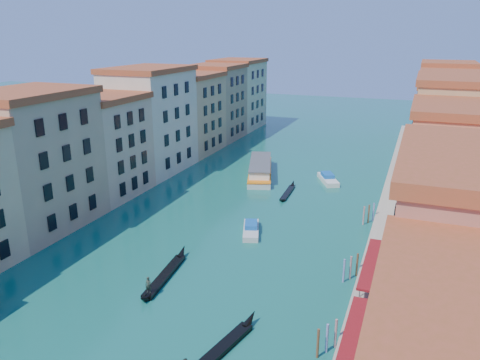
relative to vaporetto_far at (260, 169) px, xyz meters
The scene contains 11 objects.
left_bank_palazzos 25.92m from the vaporetto_far, 153.35° to the right, with size 12.80×128.40×21.00m.
right_bank_palazzos 36.72m from the vaporetto_far, 17.38° to the right, with size 12.80×128.40×21.00m.
quay 28.20m from the vaporetto_far, 22.24° to the right, with size 4.00×140.00×1.00m, color #A49985.
restaurant_awnings 58.89m from the vaporetto_far, 63.48° to the right, with size 3.20×44.55×3.12m.
mooring_poles_right 52.30m from the vaporetto_far, 63.67° to the right, with size 1.44×54.24×3.20m.
vaporetto_far is the anchor object (origin of this frame).
gondola_fore 43.34m from the vaporetto_far, 86.12° to the right, with size 2.44×13.21×2.63m.
gondola_right 55.75m from the vaporetto_far, 75.30° to the right, with size 3.86×12.92×2.60m.
gondola_far 12.36m from the vaporetto_far, 47.64° to the right, with size 1.43×10.78×1.53m.
motorboat_mid 28.55m from the vaporetto_far, 73.83° to the right, with size 4.19×7.13×1.41m.
motorboat_far 13.62m from the vaporetto_far, ahead, with size 5.48×7.86×1.57m.
Camera 1 is at (24.66, -9.81, 27.52)m, focal length 35.00 mm.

